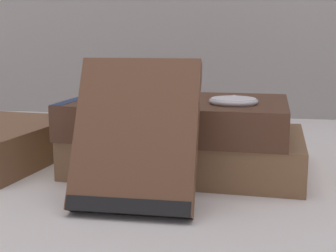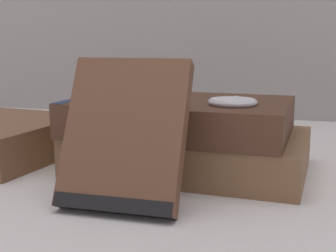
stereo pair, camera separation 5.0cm
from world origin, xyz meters
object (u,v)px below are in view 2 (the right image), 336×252
(pocket_watch, at_px, (233,102))
(reading_glasses, at_px, (143,136))
(book_flat_top, at_px, (176,116))
(book_flat_bottom, at_px, (186,150))
(book_leaning_front, at_px, (125,140))

(pocket_watch, height_order, reading_glasses, pocket_watch)
(book_flat_top, relative_size, reading_glasses, 2.30)
(book_flat_bottom, height_order, reading_glasses, book_flat_bottom)
(book_leaning_front, xyz_separation_m, reading_glasses, (-0.08, 0.28, -0.06))
(pocket_watch, xyz_separation_m, reading_glasses, (-0.15, 0.18, -0.08))
(book_flat_top, distance_m, book_leaning_front, 0.12)
(book_leaning_front, bearing_deg, reading_glasses, 105.43)
(book_flat_bottom, distance_m, book_flat_top, 0.04)
(book_leaning_front, bearing_deg, book_flat_top, 84.00)
(book_flat_bottom, height_order, book_flat_top, book_flat_top)
(book_flat_bottom, bearing_deg, reading_glasses, 128.13)
(book_leaning_front, height_order, pocket_watch, book_leaning_front)
(reading_glasses, bearing_deg, book_leaning_front, -76.96)
(book_flat_bottom, height_order, pocket_watch, pocket_watch)
(book_flat_bottom, relative_size, reading_glasses, 2.49)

